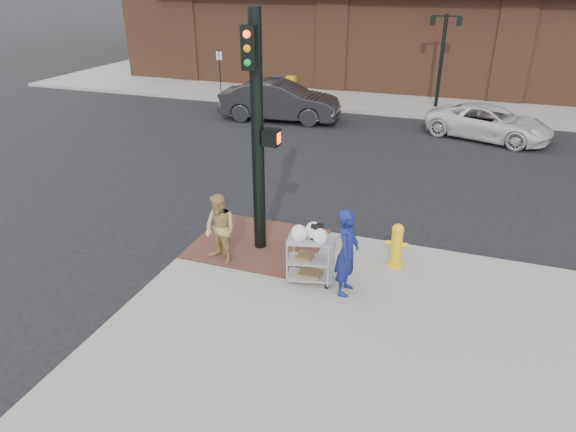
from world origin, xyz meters
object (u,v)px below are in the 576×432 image
at_px(traffic_signal_pole, 258,130).
at_px(fire_hydrant, 397,245).
at_px(lamp_post, 442,51).
at_px(pedestrian_tan, 220,229).
at_px(minivan_white, 489,122).
at_px(utility_cart, 311,256).
at_px(sedan_dark, 280,101).
at_px(woman_blue, 347,252).

relative_size(traffic_signal_pole, fire_hydrant, 5.18).
bearing_deg(lamp_post, pedestrian_tan, -100.65).
bearing_deg(minivan_white, lamp_post, 47.01).
height_order(pedestrian_tan, utility_cart, pedestrian_tan).
relative_size(traffic_signal_pole, minivan_white, 1.11).
xyz_separation_m(lamp_post, minivan_white, (2.27, -4.12, -1.99)).
bearing_deg(traffic_signal_pole, utility_cart, -33.15).
height_order(traffic_signal_pole, sedan_dark, traffic_signal_pole).
bearing_deg(utility_cart, traffic_signal_pole, 146.85).
bearing_deg(traffic_signal_pole, fire_hydrant, 3.77).
bearing_deg(pedestrian_tan, lamp_post, 101.64).
height_order(lamp_post, woman_blue, lamp_post).
relative_size(woman_blue, minivan_white, 0.38).
bearing_deg(fire_hydrant, pedestrian_tan, -163.39).
distance_m(woman_blue, minivan_white, 12.47).
xyz_separation_m(lamp_post, traffic_signal_pole, (-2.48, -15.23, 0.21)).
relative_size(traffic_signal_pole, pedestrian_tan, 3.32).
xyz_separation_m(woman_blue, utility_cart, (-0.74, 0.15, -0.30)).
bearing_deg(fire_hydrant, utility_cart, -142.52).
xyz_separation_m(traffic_signal_pole, fire_hydrant, (2.95, 0.19, -2.19)).
height_order(lamp_post, utility_cart, lamp_post).
distance_m(lamp_post, utility_cart, 16.32).
bearing_deg(woman_blue, sedan_dark, 27.21).
relative_size(lamp_post, sedan_dark, 0.80).
xyz_separation_m(sedan_dark, utility_cart, (5.10, -11.99, -0.11)).
bearing_deg(pedestrian_tan, sedan_dark, 126.92).
height_order(sedan_dark, utility_cart, sedan_dark).
relative_size(pedestrian_tan, sedan_dark, 0.30).
height_order(lamp_post, minivan_white, lamp_post).
bearing_deg(fire_hydrant, traffic_signal_pole, -176.23).
height_order(utility_cart, fire_hydrant, utility_cart).
distance_m(lamp_post, pedestrian_tan, 16.45).
xyz_separation_m(minivan_white, fire_hydrant, (-1.79, -10.91, 0.01)).
height_order(lamp_post, pedestrian_tan, lamp_post).
xyz_separation_m(traffic_signal_pole, sedan_dark, (-3.65, 11.04, -2.01)).
height_order(traffic_signal_pole, utility_cart, traffic_signal_pole).
bearing_deg(traffic_signal_pole, pedestrian_tan, -122.82).
relative_size(sedan_dark, utility_cart, 4.04).
relative_size(traffic_signal_pole, woman_blue, 2.89).
distance_m(lamp_post, minivan_white, 5.11).
bearing_deg(sedan_dark, woman_blue, -159.72).
relative_size(pedestrian_tan, fire_hydrant, 1.56).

